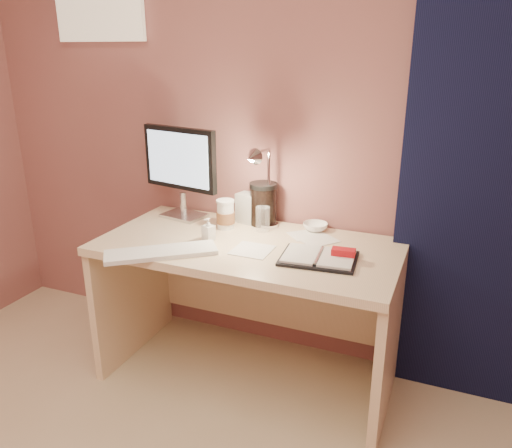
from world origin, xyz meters
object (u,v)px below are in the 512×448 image
at_px(coffee_cup, 226,215).
at_px(product_box, 248,208).
at_px(bowl, 315,227).
at_px(keyboard, 161,252).
at_px(desk_lamp, 263,181).
at_px(planner, 321,257).
at_px(desk, 254,281).
at_px(lotion_bottle, 208,229).
at_px(monitor, 181,164).
at_px(dark_jar, 263,206).
at_px(clear_cup, 263,219).

bearing_deg(coffee_cup, product_box, 63.21).
bearing_deg(product_box, bowl, 15.56).
distance_m(keyboard, desk_lamp, 0.58).
xyz_separation_m(coffee_cup, product_box, (0.06, 0.13, 0.01)).
bearing_deg(keyboard, planner, -19.94).
xyz_separation_m(desk, lotion_bottle, (-0.19, -0.11, 0.28)).
height_order(keyboard, bowl, bowl).
bearing_deg(coffee_cup, monitor, 165.40).
height_order(keyboard, dark_jar, dark_jar).
relative_size(lotion_bottle, product_box, 0.70).
relative_size(keyboard, bowl, 3.96).
xyz_separation_m(monitor, product_box, (0.35, 0.05, -0.21)).
height_order(coffee_cup, bowl, coffee_cup).
relative_size(desk, bowl, 11.37).
xyz_separation_m(planner, clear_cup, (-0.37, 0.24, 0.05)).
bearing_deg(product_box, dark_jar, 16.53).
bearing_deg(monitor, desk, -6.61).
xyz_separation_m(keyboard, lotion_bottle, (0.11, 0.24, 0.04)).
distance_m(monitor, dark_jar, 0.48).
height_order(keyboard, lotion_bottle, lotion_bottle).
distance_m(desk, product_box, 0.38).
relative_size(coffee_cup, desk_lamp, 0.35).
bearing_deg(dark_jar, bowl, 1.51).
xyz_separation_m(lotion_bottle, dark_jar, (0.15, 0.31, 0.04)).
xyz_separation_m(clear_cup, lotion_bottle, (-0.19, -0.22, -0.01)).
height_order(bowl, product_box, product_box).
relative_size(desk, planner, 4.07).
xyz_separation_m(keyboard, dark_jar, (0.27, 0.55, 0.09)).
bearing_deg(desk, clear_cup, 90.23).
bearing_deg(planner, bowl, 104.34).
bearing_deg(bowl, lotion_bottle, -143.22).
bearing_deg(desk, dark_jar, 99.55).
bearing_deg(lotion_bottle, bowl, 36.78).
distance_m(keyboard, coffee_cup, 0.44).
bearing_deg(keyboard, clear_cup, 18.96).
relative_size(planner, lotion_bottle, 3.16).
bearing_deg(planner, monitor, 156.08).
bearing_deg(lotion_bottle, planner, -2.40).
relative_size(monitor, dark_jar, 2.47).
bearing_deg(keyboard, coffee_cup, 36.99).
height_order(clear_cup, dark_jar, dark_jar).
xyz_separation_m(clear_cup, dark_jar, (-0.03, 0.10, 0.04)).
bearing_deg(desk, keyboard, -131.21).
xyz_separation_m(planner, lotion_bottle, (-0.55, 0.02, 0.04)).
relative_size(keyboard, product_box, 3.15).
xyz_separation_m(planner, product_box, (-0.49, 0.33, 0.06)).
bearing_deg(bowl, product_box, -178.18).
distance_m(planner, dark_jar, 0.53).
relative_size(lotion_bottle, desk_lamp, 0.25).
distance_m(desk, dark_jar, 0.39).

